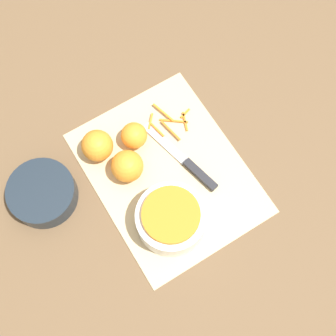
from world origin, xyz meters
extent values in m
plane|color=brown|center=(0.00, 0.00, 0.00)|extent=(4.00, 4.00, 0.00)
cube|color=#CCB284|center=(0.00, 0.00, 0.00)|extent=(0.46, 0.36, 0.01)
cylinder|color=silver|center=(-0.11, 0.06, 0.04)|extent=(0.16, 0.16, 0.07)
cylinder|color=orange|center=(-0.11, 0.06, 0.08)|extent=(0.14, 0.14, 0.02)
cylinder|color=#1E2833|center=(0.11, 0.29, 0.03)|extent=(0.16, 0.16, 0.06)
cube|color=#232328|center=(-0.05, -0.06, 0.01)|extent=(0.10, 0.04, 0.02)
cube|color=#B2B2B7|center=(0.07, -0.03, 0.01)|extent=(0.15, 0.06, 0.00)
sphere|color=orange|center=(0.05, 0.08, 0.05)|extent=(0.08, 0.08, 0.08)
sphere|color=orange|center=(0.14, 0.12, 0.05)|extent=(0.08, 0.08, 0.08)
sphere|color=orange|center=(0.12, 0.03, 0.04)|extent=(0.07, 0.07, 0.07)
cube|color=orange|center=(0.11, -0.09, 0.01)|extent=(0.05, 0.06, 0.00)
cube|color=orange|center=(0.11, -0.04, 0.01)|extent=(0.05, 0.01, 0.00)
cube|color=orange|center=(0.10, -0.11, 0.01)|extent=(0.05, 0.02, 0.00)
cube|color=orange|center=(0.15, -0.07, 0.01)|extent=(0.07, 0.02, 0.00)
cube|color=orange|center=(0.12, -0.12, 0.01)|extent=(0.01, 0.03, 0.00)
cube|color=orange|center=(0.14, -0.03, 0.01)|extent=(0.04, 0.03, 0.00)
cube|color=orange|center=(0.09, -0.06, 0.01)|extent=(0.07, 0.02, 0.00)
camera|label=1|loc=(-0.33, 0.20, 1.11)|focal=50.00mm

